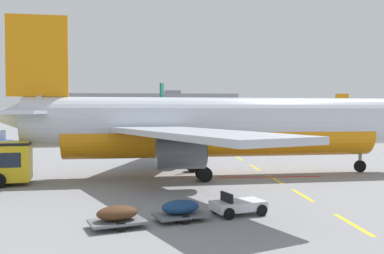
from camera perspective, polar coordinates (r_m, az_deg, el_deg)
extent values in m
cube|color=yellow|center=(21.42, 20.31, -11.88)|extent=(0.24, 4.00, 0.01)
cube|color=yellow|center=(27.62, 14.29, -8.67)|extent=(0.24, 4.00, 0.01)
cube|color=yellow|center=(33.32, 10.91, -6.79)|extent=(0.24, 4.00, 0.01)
cube|color=yellow|center=(40.02, 8.25, -5.29)|extent=(0.24, 4.00, 0.01)
cube|color=yellow|center=(47.26, 6.25, -4.15)|extent=(0.24, 4.00, 0.01)
cube|color=yellow|center=(54.08, 4.87, -3.35)|extent=(0.24, 4.00, 0.01)
cube|color=yellow|center=(61.42, 3.74, -2.70)|extent=(0.24, 4.00, 0.01)
cube|color=yellow|center=(67.05, 3.04, -2.30)|extent=(0.24, 4.00, 0.01)
cube|color=yellow|center=(74.01, 2.32, -1.88)|extent=(0.24, 4.00, 0.01)
cube|color=yellow|center=(80.42, 1.78, -1.56)|extent=(0.24, 4.00, 0.01)
cube|color=yellow|center=(87.48, 1.27, -1.27)|extent=(0.24, 4.00, 0.01)
cube|color=yellow|center=(94.18, 0.85, -1.03)|extent=(0.24, 4.00, 0.01)
cube|color=yellow|center=(100.55, 0.51, -0.83)|extent=(0.24, 4.00, 0.01)
cube|color=#B21414|center=(34.61, 10.32, -6.46)|extent=(8.00, 0.40, 0.01)
cylinder|color=silver|center=(34.55, 4.00, 0.71)|extent=(30.32, 6.37, 3.80)
cylinder|color=orange|center=(34.59, 3.99, -1.02)|extent=(24.71, 5.58, 3.50)
cone|color=silver|center=(34.48, -22.39, 1.35)|extent=(4.46, 3.58, 3.23)
cube|color=#192333|center=(40.17, 23.82, 1.68)|extent=(1.84, 2.98, 0.60)
cube|color=orange|center=(34.37, -19.62, 8.77)|extent=(4.41, 0.74, 6.00)
cube|color=silver|center=(37.40, -19.73, 1.86)|extent=(3.74, 6.65, 0.24)
cube|color=silver|center=(31.12, -21.83, 1.82)|extent=(3.74, 6.65, 0.24)
cube|color=#B7BCC6|center=(42.31, -3.94, 0.32)|extent=(8.87, 17.66, 0.36)
cube|color=#B7BCC6|center=(25.46, -0.27, -0.84)|extent=(11.35, 17.47, 0.36)
cylinder|color=#4C4F54|center=(39.39, -3.73, -1.92)|extent=(3.37, 2.37, 2.10)
cylinder|color=black|center=(39.58, -1.43, -1.90)|extent=(0.27, 1.79, 1.79)
cylinder|color=#4C4F54|center=(28.50, -1.53, -3.45)|extent=(3.37, 2.37, 2.10)
cylinder|color=black|center=(28.76, 1.63, -3.40)|extent=(0.27, 1.79, 1.79)
cylinder|color=gray|center=(39.20, 21.18, -2.88)|extent=(0.28, 0.28, 2.67)
cylinder|color=black|center=(39.33, 21.16, -4.82)|extent=(1.01, 0.36, 0.99)
cylinder|color=gray|center=(36.84, 0.01, -3.01)|extent=(0.28, 0.28, 2.61)
cylinder|color=black|center=(37.32, -0.08, -4.96)|extent=(1.13, 0.44, 1.10)
cylinder|color=black|center=(36.64, 0.10, -5.09)|extent=(1.13, 0.44, 1.10)
cylinder|color=gray|center=(31.75, 1.56, -3.83)|extent=(0.28, 0.28, 2.61)
cylinder|color=black|center=(32.25, 1.43, -6.07)|extent=(1.13, 0.44, 1.10)
cylinder|color=black|center=(31.57, 1.68, -6.25)|extent=(1.13, 0.44, 1.10)
cylinder|color=silver|center=(83.52, -5.33, 1.28)|extent=(7.98, 27.90, 3.50)
cylinder|color=#0F604C|center=(83.53, -5.32, 0.62)|extent=(6.86, 22.77, 3.22)
cone|color=silver|center=(69.93, -7.34, 1.11)|extent=(3.91, 3.74, 3.43)
cone|color=silver|center=(97.81, -3.82, 1.65)|extent=(3.57, 4.30, 2.97)
cube|color=#192333|center=(70.87, -7.18, 1.62)|extent=(2.83, 1.88, 0.55)
cube|color=#0F604C|center=(96.27, -3.97, 4.07)|extent=(0.99, 4.05, 5.52)
cube|color=silver|center=(96.44, -2.17, 1.81)|extent=(6.29, 3.87, 0.22)
cube|color=silver|center=(97.35, -5.62, 1.80)|extent=(6.29, 3.87, 0.22)
cube|color=#B7BCC6|center=(86.14, 0.24, 1.02)|extent=(15.84, 11.39, 0.33)
cube|color=#B7BCC6|center=(88.79, -9.88, 1.02)|extent=(16.17, 7.03, 0.33)
cylinder|color=#4C4F54|center=(86.58, -1.58, 0.14)|extent=(2.39, 3.22, 1.93)
cylinder|color=black|center=(85.12, -1.69, 0.11)|extent=(1.64, 0.38, 1.64)
cylinder|color=#4C4F54|center=(88.30, -8.12, 0.16)|extent=(2.39, 3.22, 1.93)
cylinder|color=black|center=(86.86, -8.34, 0.13)|extent=(1.64, 0.38, 1.64)
cylinder|color=gray|center=(72.84, -6.85, -0.64)|extent=(0.26, 0.26, 2.45)
cylinder|color=black|center=(72.91, -6.85, -1.60)|extent=(0.40, 0.94, 0.91)
cylinder|color=gray|center=(85.00, -3.51, -0.22)|extent=(0.26, 0.26, 2.40)
cylinder|color=black|center=(85.01, -3.30, -1.03)|extent=(0.48, 1.05, 1.01)
cylinder|color=black|center=(85.11, -3.73, -1.03)|extent=(0.48, 1.05, 1.01)
cylinder|color=gray|center=(85.84, -6.68, -0.21)|extent=(0.26, 0.26, 2.40)
cylinder|color=black|center=(85.83, -6.46, -1.01)|extent=(0.48, 1.05, 1.01)
cylinder|color=black|center=(85.96, -6.88, -1.01)|extent=(0.48, 1.05, 1.01)
cone|color=silver|center=(129.44, 18.40, 1.45)|extent=(4.32, 4.04, 2.66)
cube|color=orange|center=(129.28, 19.06, 3.06)|extent=(3.27, 2.09, 4.93)
cube|color=silver|center=(131.94, 18.93, 1.56)|extent=(4.93, 5.87, 0.20)
cube|color=silver|center=(126.72, 18.64, 1.54)|extent=(4.93, 5.87, 0.20)
cube|color=#B7BCC6|center=(135.52, 22.85, 1.09)|extent=(13.22, 12.05, 0.30)
cube|color=#B7BCC6|center=(121.56, 22.50, 1.00)|extent=(6.57, 14.48, 0.30)
cylinder|color=#4C4F54|center=(133.09, 22.73, 0.56)|extent=(3.14, 2.82, 1.73)
cylinder|color=black|center=(133.02, 23.30, 0.55)|extent=(0.83, 1.32, 1.47)
cylinder|color=#4C4F54|center=(124.06, 22.50, 0.46)|extent=(3.14, 2.82, 1.73)
cylinder|color=black|center=(123.99, 23.11, 0.45)|extent=(0.83, 1.32, 1.47)
cylinder|color=gray|center=(130.63, 23.44, 0.34)|extent=(0.23, 0.23, 2.15)
cylinder|color=black|center=(130.95, 23.44, -0.13)|extent=(0.93, 0.71, 0.90)
cylinder|color=black|center=(130.38, 23.43, -0.14)|extent=(0.93, 0.71, 0.90)
cylinder|color=gray|center=(126.36, 23.35, 0.28)|extent=(0.23, 0.23, 2.15)
cylinder|color=black|center=(126.68, 23.35, -0.20)|extent=(0.93, 0.71, 0.90)
cylinder|color=black|center=(126.11, 23.34, -0.21)|extent=(0.93, 0.71, 0.90)
cylinder|color=black|center=(34.45, -23.32, -5.80)|extent=(1.04, 0.49, 1.00)
cube|color=#192333|center=(47.89, -23.53, -2.20)|extent=(1.46, 1.34, 0.64)
cylinder|color=black|center=(49.59, -22.79, -3.45)|extent=(0.85, 0.90, 0.96)
cube|color=silver|center=(21.99, 6.08, -10.18)|extent=(2.92, 2.18, 0.44)
cube|color=black|center=(21.59, 4.57, -9.31)|extent=(0.48, 1.10, 0.56)
cylinder|color=black|center=(23.07, 7.19, -10.06)|extent=(0.59, 0.36, 0.56)
cylinder|color=black|center=(21.91, 9.11, -10.72)|extent=(0.59, 0.36, 0.56)
cylinder|color=black|center=(22.20, 3.09, -10.52)|extent=(0.59, 0.36, 0.56)
cylinder|color=black|center=(21.00, 4.86, -11.27)|extent=(0.59, 0.36, 0.56)
cube|color=slate|center=(20.69, -1.53, -11.46)|extent=(2.76, 2.21, 0.12)
ellipsoid|color=navy|center=(20.61, -1.53, -10.43)|extent=(2.12, 1.74, 0.64)
cylinder|color=black|center=(21.31, -2.23, -11.22)|extent=(0.46, 0.28, 0.44)
cylinder|color=black|center=(20.10, -0.78, -12.04)|extent=(0.46, 0.28, 0.44)
cube|color=slate|center=(19.78, -9.78, -12.13)|extent=(2.76, 2.21, 0.12)
ellipsoid|color=#4C2D19|center=(19.69, -9.78, -11.05)|extent=(2.12, 1.74, 0.64)
cylinder|color=black|center=(20.43, -10.25, -11.84)|extent=(0.46, 0.28, 0.44)
cylinder|color=black|center=(19.16, -9.27, -12.78)|extent=(0.46, 0.28, 0.44)
cube|color=gray|center=(163.64, -5.94, 2.25)|extent=(64.41, 26.89, 11.25)
cube|color=#192333|center=(150.14, -6.07, 2.48)|extent=(59.26, 0.12, 4.05)
cube|color=gray|center=(163.83, -2.56, 4.51)|extent=(6.00, 5.00, 1.60)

